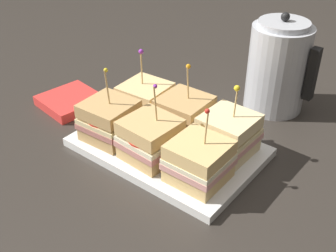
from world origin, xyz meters
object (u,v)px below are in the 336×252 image
(sandwich_front_left, at_px, (110,120))
(sandwich_back_left, at_px, (146,101))
(sandwich_front_right, at_px, (199,161))
(sandwich_back_center, at_px, (184,116))
(serving_platter, at_px, (168,147))
(napkin_stack, at_px, (70,101))
(sandwich_back_right, at_px, (228,134))
(sandwich_front_center, at_px, (151,140))
(kettle_steel, at_px, (278,67))

(sandwich_front_left, height_order, sandwich_back_left, sandwich_front_left)
(sandwich_front_right, distance_m, sandwich_back_center, 0.16)
(sandwich_back_left, height_order, sandwich_back_center, same)
(serving_platter, relative_size, sandwich_back_left, 2.32)
(serving_platter, height_order, sandwich_front_left, sandwich_front_left)
(sandwich_back_left, bearing_deg, napkin_stack, -163.73)
(sandwich_back_left, xyz_separation_m, sandwich_back_center, (0.11, 0.00, 0.00))
(sandwich_front_right, bearing_deg, sandwich_back_center, 136.28)
(sandwich_back_center, bearing_deg, napkin_stack, -169.29)
(sandwich_back_right, bearing_deg, sandwich_front_center, -135.06)
(sandwich_front_center, relative_size, sandwich_back_center, 1.00)
(sandwich_back_right, distance_m, kettle_steel, 0.26)
(sandwich_front_left, distance_m, sandwich_front_right, 0.23)
(sandwich_front_left, xyz_separation_m, napkin_stack, (-0.20, 0.05, -0.05))
(sandwich_front_center, bearing_deg, sandwich_back_center, 91.56)
(serving_platter, bearing_deg, sandwich_back_left, 152.90)
(sandwich_front_left, bearing_deg, napkin_stack, 164.80)
(napkin_stack, bearing_deg, kettle_steel, 37.79)
(sandwich_back_right, xyz_separation_m, napkin_stack, (-0.42, -0.06, -0.05))
(sandwich_back_center, bearing_deg, kettle_steel, 70.33)
(sandwich_back_center, height_order, sandwich_back_right, sandwich_back_center)
(sandwich_front_left, relative_size, napkin_stack, 1.10)
(serving_platter, distance_m, napkin_stack, 0.31)
(sandwich_front_left, height_order, napkin_stack, sandwich_front_left)
(sandwich_back_left, bearing_deg, serving_platter, -27.10)
(serving_platter, relative_size, napkin_stack, 2.52)
(serving_platter, bearing_deg, sandwich_back_right, 25.38)
(sandwich_front_center, distance_m, napkin_stack, 0.32)
(sandwich_front_left, distance_m, kettle_steel, 0.42)
(sandwich_back_right, bearing_deg, napkin_stack, -172.51)
(sandwich_back_left, distance_m, napkin_stack, 0.21)
(napkin_stack, bearing_deg, sandwich_back_center, 10.71)
(serving_platter, xyz_separation_m, sandwich_front_left, (-0.11, -0.06, 0.05))
(sandwich_front_right, xyz_separation_m, napkin_stack, (-0.42, 0.05, -0.05))
(kettle_steel, bearing_deg, sandwich_front_center, -103.43)
(sandwich_front_center, distance_m, sandwich_back_right, 0.15)
(sandwich_front_left, distance_m, sandwich_back_right, 0.25)
(serving_platter, distance_m, sandwich_front_right, 0.13)
(sandwich_front_center, distance_m, sandwich_back_left, 0.16)
(sandwich_back_right, relative_size, kettle_steel, 0.63)
(serving_platter, xyz_separation_m, sandwich_front_right, (0.11, -0.05, 0.05))
(kettle_steel, relative_size, napkin_stack, 1.59)
(sandwich_front_center, distance_m, kettle_steel, 0.37)
(sandwich_front_left, xyz_separation_m, sandwich_back_right, (0.22, 0.11, 0.00))
(sandwich_front_right, distance_m, sandwich_back_left, 0.25)
(sandwich_front_center, xyz_separation_m, sandwich_back_right, (0.11, 0.11, 0.00))
(serving_platter, distance_m, sandwich_back_right, 0.13)
(serving_platter, bearing_deg, sandwich_back_center, 90.43)
(sandwich_back_left, xyz_separation_m, kettle_steel, (0.20, 0.25, 0.05))
(sandwich_front_center, relative_size, sandwich_front_right, 1.08)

